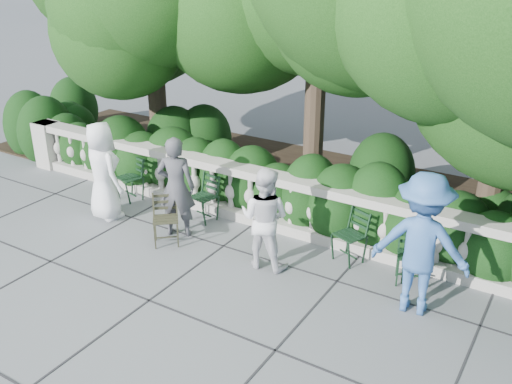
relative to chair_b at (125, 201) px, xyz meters
The scene contains 13 objects.
ground 3.33m from the chair_b, 22.14° to the right, with size 90.00×90.00×0.00m, color #56595E.
balustrade 3.17m from the chair_b, ahead, with size 12.00×0.44×1.00m.
shrub_hedge 3.55m from the chair_b, 29.45° to the left, with size 15.00×2.60×1.70m, color black, non-canonical shape.
chair_b is the anchor object (origin of this frame).
chair_c 4.44m from the chair_b, ahead, with size 0.44×0.48×0.84m, color black, non-canonical shape.
chair_d 1.73m from the chair_b, ahead, with size 0.44×0.48×0.84m, color black, non-canonical shape.
chair_e 5.58m from the chair_b, ahead, with size 0.44×0.48×0.84m, color black, non-canonical shape.
chair_f 5.53m from the chair_b, ahead, with size 0.44×0.48×0.84m, color black, non-canonical shape.
chair_weathered 2.09m from the chair_b, 27.87° to the right, with size 0.44×0.48×0.84m, color black, non-canonical shape.
person_businessman 1.10m from the chair_b, 72.58° to the right, with size 0.85×0.56×1.75m, color white.
person_woman_grey 1.97m from the chair_b, 16.04° to the right, with size 0.62×0.41×1.71m, color #414146.
person_casual_man 3.59m from the chair_b, ahead, with size 0.77×0.60×1.58m, color white.
person_older_blue 5.83m from the chair_b, ahead, with size 1.26×0.72×1.95m, color #3560A0.
Camera 1 is at (4.20, -5.82, 4.51)m, focal length 40.00 mm.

